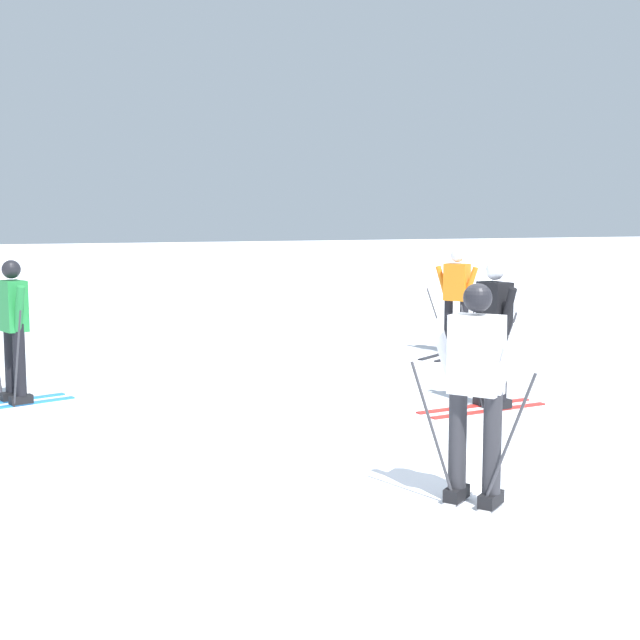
{
  "coord_description": "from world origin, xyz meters",
  "views": [
    {
      "loc": [
        -4.08,
        -5.91,
        2.18
      ],
      "look_at": [
        0.85,
        3.96,
        0.9
      ],
      "focal_mm": 48.73,
      "sensor_mm": 36.0,
      "label": 1
    }
  ],
  "objects_px": {
    "skier_orange": "(456,298)",
    "skier_green": "(13,327)",
    "skier_black": "(493,330)",
    "skier_white": "(475,388)"
  },
  "relations": [
    {
      "from": "skier_black",
      "to": "skier_white",
      "type": "xyz_separation_m",
      "value": [
        -2.28,
        -2.73,
        -0.0
      ]
    },
    {
      "from": "skier_green",
      "to": "skier_black",
      "type": "bearing_deg",
      "value": -28.93
    },
    {
      "from": "skier_green",
      "to": "skier_white",
      "type": "xyz_separation_m",
      "value": [
        2.65,
        -5.45,
        -0.0
      ]
    },
    {
      "from": "skier_green",
      "to": "skier_black",
      "type": "distance_m",
      "value": 5.63
    },
    {
      "from": "skier_green",
      "to": "skier_white",
      "type": "bearing_deg",
      "value": -64.11
    },
    {
      "from": "skier_white",
      "to": "skier_green",
      "type": "bearing_deg",
      "value": 115.89
    },
    {
      "from": "skier_green",
      "to": "skier_black",
      "type": "height_order",
      "value": "same"
    },
    {
      "from": "skier_green",
      "to": "skier_orange",
      "type": "distance_m",
      "value": 7.0
    },
    {
      "from": "skier_orange",
      "to": "skier_green",
      "type": "bearing_deg",
      "value": -173.04
    },
    {
      "from": "skier_black",
      "to": "skier_orange",
      "type": "bearing_deg",
      "value": 60.48
    }
  ]
}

